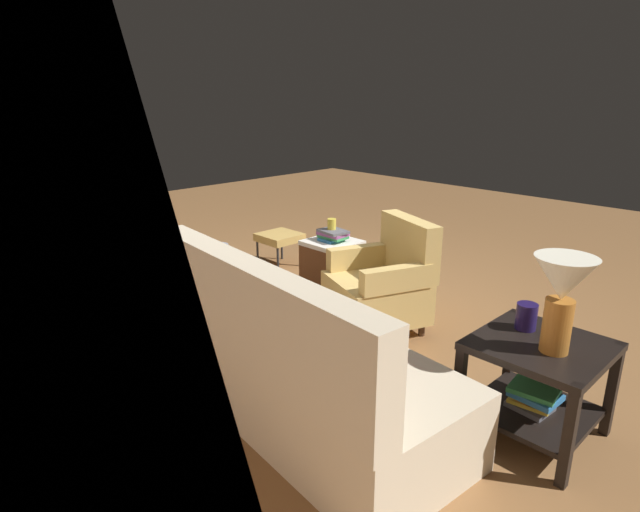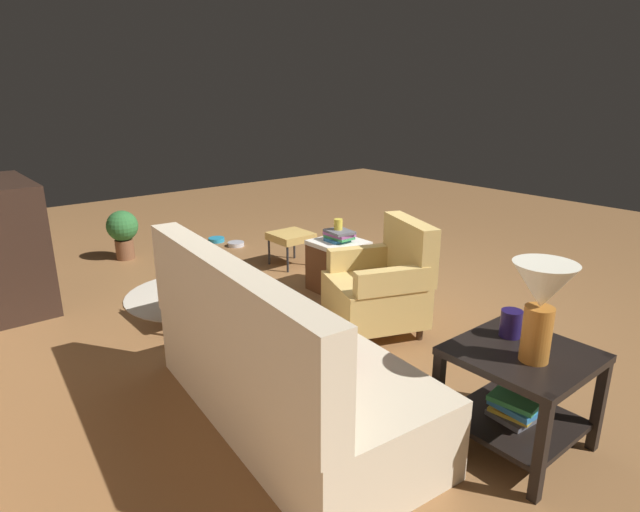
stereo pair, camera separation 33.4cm
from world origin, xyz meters
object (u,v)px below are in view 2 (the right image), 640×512
at_px(wicker_hamper, 338,266).
at_px(table_lamp, 542,296).
at_px(armchair, 382,286).
at_px(book_stack_shelf, 516,407).
at_px(tv_cabinet, 2,241).
at_px(yellow_mug, 338,224).
at_px(pet_bowl_teal, 216,240).
at_px(couch, 279,367).
at_px(pet_bowl_steel, 236,244).
at_px(potted_plant, 123,230).
at_px(small_vase, 511,323).
at_px(laptop_desk, 202,274).
at_px(book_stack_hamper, 339,235).
at_px(side_table, 519,383).
at_px(laptop, 196,262).
at_px(tv_remote, 338,236).
at_px(ottoman, 291,237).

bearing_deg(wicker_hamper, table_lamp, 160.77).
bearing_deg(armchair, book_stack_shelf, 161.61).
distance_m(tv_cabinet, yellow_mug, 2.91).
relative_size(armchair, pet_bowl_teal, 4.37).
bearing_deg(couch, pet_bowl_steel, -26.63).
bearing_deg(potted_plant, tv_cabinet, 119.09).
bearing_deg(small_vase, table_lamp, 145.71).
height_order(small_vase, pet_bowl_steel, small_vase).
xyz_separation_m(laptop_desk, yellow_mug, (-0.10, -1.34, 0.21)).
bearing_deg(pet_bowl_teal, potted_plant, 88.59).
height_order(armchair, book_stack_hamper, armchair).
height_order(book_stack_shelf, yellow_mug, yellow_mug).
relative_size(small_vase, wicker_hamper, 0.31).
distance_m(book_stack_shelf, pet_bowl_steel, 4.28).
relative_size(armchair, laptop_desk, 1.56).
height_order(armchair, tv_cabinet, tv_cabinet).
height_order(side_table, wicker_hamper, side_table).
distance_m(table_lamp, wicker_hamper, 2.61).
bearing_deg(tv_cabinet, laptop_desk, -141.67).
relative_size(couch, laptop, 5.98).
distance_m(armchair, pet_bowl_teal, 3.10).
bearing_deg(tv_remote, book_stack_shelf, 150.70).
height_order(wicker_hamper, tv_remote, tv_remote).
xyz_separation_m(couch, pet_bowl_steel, (3.22, -1.62, -0.30)).
height_order(couch, potted_plant, couch).
bearing_deg(book_stack_shelf, table_lamp, 150.23).
bearing_deg(potted_plant, side_table, -174.63).
distance_m(couch, ottoman, 2.79).
bearing_deg(pet_bowl_steel, table_lamp, 168.89).
height_order(book_stack_shelf, potted_plant, potted_plant).
bearing_deg(pet_bowl_teal, small_vase, 172.18).
bearing_deg(small_vase, laptop, 16.78).
bearing_deg(couch, small_vase, -132.19).
bearing_deg(ottoman, armchair, 166.93).
bearing_deg(tv_cabinet, tv_remote, -119.70).
xyz_separation_m(table_lamp, pet_bowl_steel, (4.28, -0.84, -0.86)).
bearing_deg(book_stack_shelf, couch, 40.04).
relative_size(side_table, small_vase, 4.34).
height_order(ottoman, pet_bowl_teal, ottoman).
distance_m(wicker_hamper, yellow_mug, 0.39).
bearing_deg(potted_plant, yellow_mug, -151.23).
bearing_deg(potted_plant, couch, 173.66).
xyz_separation_m(couch, laptop_desk, (1.45, -0.28, 0.10)).
distance_m(table_lamp, pet_bowl_steel, 4.45).
bearing_deg(small_vase, armchair, -16.10).
bearing_deg(potted_plant, book_stack_shelf, -174.68).
height_order(armchair, yellow_mug, armchair).
relative_size(tv_remote, ottoman, 0.40).
bearing_deg(table_lamp, book_stack_shelf, -29.77).
height_order(wicker_hamper, book_stack_hamper, book_stack_hamper).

